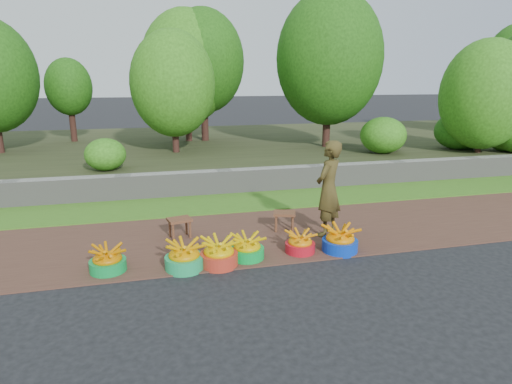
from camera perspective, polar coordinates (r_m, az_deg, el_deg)
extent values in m
plane|color=black|center=(6.16, 2.42, -9.84)|extent=(120.00, 120.00, 0.00)
cube|color=#4E3024|center=(7.27, -0.36, -5.78)|extent=(80.00, 2.50, 0.02)
cube|color=#3F761E|center=(9.12, -3.32, -1.40)|extent=(80.00, 1.50, 0.04)
cube|color=gray|center=(9.87, -4.26, 1.36)|extent=(80.00, 0.35, 0.55)
cube|color=#32371D|center=(14.63, -7.55, 5.61)|extent=(80.00, 10.00, 0.50)
cylinder|color=#321B15|center=(15.89, -23.27, 8.67)|extent=(0.20, 0.20, 1.37)
ellipsoid|color=#215B11|center=(15.83, -23.70, 12.73)|extent=(1.50, 1.50, 1.87)
cylinder|color=#321B15|center=(22.54, 30.76, 10.09)|extent=(0.26, 0.26, 1.99)
cylinder|color=#321B15|center=(14.96, -6.87, 10.30)|extent=(0.24, 0.24, 1.81)
ellipsoid|color=#215B11|center=(14.93, -7.08, 16.91)|extent=(2.73, 2.73, 3.41)
cylinder|color=#321B15|center=(13.95, 27.63, 6.52)|extent=(0.16, 0.16, 0.91)
ellipsoid|color=#357B19|center=(13.86, 28.22, 11.37)|extent=(2.45, 2.45, 3.06)
cylinder|color=#321B15|center=(12.65, -10.72, 7.99)|extent=(0.19, 0.19, 1.22)
ellipsoid|color=#357B19|center=(12.57, -11.01, 13.98)|extent=(2.37, 2.37, 2.97)
cylinder|color=#321B15|center=(14.94, -9.03, 9.73)|extent=(0.22, 0.22, 1.56)
ellipsoid|color=#357B19|center=(14.88, -9.30, 16.14)|extent=(2.96, 2.96, 3.71)
cylinder|color=#321B15|center=(13.64, 9.41, 9.55)|extent=(0.23, 0.23, 1.71)
ellipsoid|color=#215B11|center=(13.60, 9.75, 17.15)|extent=(3.18, 3.18, 3.97)
ellipsoid|color=#215B11|center=(13.22, 17.37, 6.73)|extent=(0.88, 0.88, 0.71)
ellipsoid|color=#357B19|center=(14.64, 30.28, 6.31)|extent=(1.01, 1.01, 0.81)
ellipsoid|color=#215B11|center=(14.45, 26.42, 6.50)|extent=(0.88, 0.88, 0.71)
ellipsoid|color=#357B19|center=(12.78, 16.59, 7.26)|extent=(1.29, 1.29, 1.03)
ellipsoid|color=#357B19|center=(10.53, -19.45, 4.74)|extent=(0.93, 0.93, 0.75)
ellipsoid|color=#215B11|center=(14.34, 25.35, 7.37)|extent=(1.38, 1.38, 1.10)
cylinder|color=#0A8E3A|center=(6.28, -19.12, -9.30)|extent=(0.49, 0.49, 0.18)
ellipsoid|color=#B76600|center=(6.23, -19.22, -8.14)|extent=(0.43, 0.43, 0.28)
cylinder|color=#1B9B57|center=(6.10, -9.51, -9.28)|extent=(0.54, 0.54, 0.19)
ellipsoid|color=#C58200|center=(6.04, -9.57, -7.97)|extent=(0.47, 0.47, 0.31)
cylinder|color=#AF2F1F|center=(6.15, -4.96, -8.91)|extent=(0.54, 0.54, 0.19)
ellipsoid|color=#CAA200|center=(6.09, -4.99, -7.61)|extent=(0.48, 0.48, 0.31)
cylinder|color=#059C35|center=(6.34, -1.19, -8.18)|extent=(0.50, 0.50, 0.18)
ellipsoid|color=#C89C00|center=(6.29, -1.20, -7.01)|extent=(0.44, 0.44, 0.29)
cylinder|color=#B3111F|center=(6.59, 5.88, -7.42)|extent=(0.45, 0.45, 0.16)
ellipsoid|color=orange|center=(6.54, 5.91, -6.39)|extent=(0.40, 0.40, 0.26)
cylinder|color=#0932B5|center=(6.72, 11.11, -7.04)|extent=(0.54, 0.54, 0.20)
ellipsoid|color=#D77400|center=(6.66, 11.17, -5.82)|extent=(0.48, 0.48, 0.31)
cube|color=brown|center=(7.16, -10.17, -3.65)|extent=(0.43, 0.36, 0.04)
cylinder|color=brown|center=(7.08, -10.98, -5.30)|extent=(0.04, 0.04, 0.29)
cylinder|color=brown|center=(7.16, -8.78, -4.98)|extent=(0.04, 0.04, 0.29)
cylinder|color=brown|center=(7.26, -11.41, -4.81)|extent=(0.04, 0.04, 0.29)
cylinder|color=brown|center=(7.34, -9.26, -4.50)|extent=(0.04, 0.04, 0.29)
cube|color=brown|center=(7.39, 3.82, -2.85)|extent=(0.44, 0.39, 0.04)
cylinder|color=brown|center=(7.35, 2.67, -4.28)|extent=(0.04, 0.04, 0.29)
cylinder|color=brown|center=(7.35, 4.90, -4.33)|extent=(0.04, 0.04, 0.29)
cylinder|color=brown|center=(7.54, 2.72, -3.79)|extent=(0.04, 0.04, 0.29)
cylinder|color=brown|center=(7.53, 4.90, -3.84)|extent=(0.04, 0.04, 0.29)
imported|color=black|center=(7.14, 9.63, 0.44)|extent=(0.69, 0.67, 1.60)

